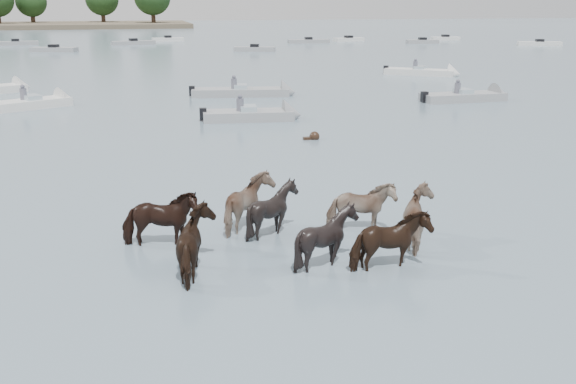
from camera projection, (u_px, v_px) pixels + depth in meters
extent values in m
plane|color=slate|center=(361.00, 283.00, 13.26)|extent=(400.00, 400.00, 0.00)
imported|color=black|center=(160.00, 222.00, 15.12)|extent=(1.93, 1.04, 1.57)
imported|color=#836759|center=(251.00, 206.00, 16.31)|extent=(1.62, 1.79, 1.57)
imported|color=black|center=(273.00, 212.00, 15.91)|extent=(1.59, 1.47, 1.53)
imported|color=#796052|center=(361.00, 209.00, 16.21)|extent=(1.80, 0.95, 1.46)
imported|color=black|center=(200.00, 246.00, 13.60)|extent=(1.71, 1.87, 1.57)
imported|color=black|center=(327.00, 240.00, 14.01)|extent=(1.74, 1.65, 1.54)
imported|color=black|center=(390.00, 245.00, 13.80)|extent=(1.86, 1.04, 1.49)
imported|color=tan|center=(423.00, 220.00, 15.29)|extent=(1.42, 1.62, 1.54)
sphere|color=black|center=(314.00, 136.00, 27.16)|extent=(0.44, 0.44, 0.44)
cube|color=black|center=(309.00, 139.00, 27.13)|extent=(0.50, 0.22, 0.18)
cube|color=silver|center=(32.00, 104.00, 35.18)|extent=(4.31, 3.39, 0.55)
cone|color=silver|center=(67.00, 101.00, 36.51)|extent=(1.57, 1.84, 1.60)
cube|color=#99ADB7|center=(31.00, 98.00, 35.08)|extent=(1.25, 1.37, 0.35)
cylinder|color=#595966|center=(23.00, 95.00, 34.93)|extent=(0.36, 0.36, 0.70)
sphere|color=#595966|center=(22.00, 87.00, 34.80)|extent=(0.24, 0.24, 0.24)
cube|color=gray|center=(248.00, 116.00, 31.55)|extent=(4.61, 2.06, 0.55)
cone|color=gray|center=(292.00, 115.00, 31.85)|extent=(1.06, 1.69, 1.60)
cube|color=#99ADB7|center=(248.00, 109.00, 31.45)|extent=(0.91, 1.20, 0.35)
cube|color=black|center=(203.00, 114.00, 31.22)|extent=(0.38, 0.38, 0.60)
cylinder|color=#595966|center=(240.00, 105.00, 31.30)|extent=(0.36, 0.36, 0.70)
sphere|color=#595966|center=(240.00, 96.00, 31.17)|extent=(0.24, 0.24, 0.24)
cube|color=gray|center=(241.00, 93.00, 39.67)|extent=(6.23, 2.60, 0.55)
cone|color=gray|center=(288.00, 92.00, 39.88)|extent=(1.16, 1.73, 1.60)
cube|color=#99ADB7|center=(240.00, 87.00, 39.57)|extent=(0.98, 1.24, 0.35)
cube|color=black|center=(192.00, 91.00, 39.42)|extent=(0.40, 0.40, 0.60)
cylinder|color=#595966|center=(234.00, 84.00, 39.42)|extent=(0.36, 0.36, 0.70)
sphere|color=#595966|center=(234.00, 77.00, 39.29)|extent=(0.24, 0.24, 0.24)
cube|color=gray|center=(463.00, 98.00, 37.64)|extent=(5.13, 1.74, 0.55)
cone|color=gray|center=(500.00, 96.00, 38.29)|extent=(0.94, 1.62, 1.60)
cube|color=#99ADB7|center=(463.00, 92.00, 37.54)|extent=(0.83, 1.14, 0.35)
cube|color=black|center=(424.00, 97.00, 36.94)|extent=(0.36, 0.36, 0.60)
cylinder|color=#595966|center=(457.00, 89.00, 37.39)|extent=(0.36, 0.36, 0.70)
sphere|color=#595966|center=(458.00, 81.00, 37.26)|extent=(0.24, 0.24, 0.24)
cube|color=silver|center=(419.00, 72.00, 51.11)|extent=(5.42, 4.57, 0.55)
cone|color=silver|center=(454.00, 74.00, 50.10)|extent=(1.67, 1.82, 1.60)
cube|color=#99ADB7|center=(420.00, 68.00, 51.01)|extent=(1.31, 1.38, 0.35)
cube|color=black|center=(386.00, 69.00, 52.08)|extent=(0.49, 0.49, 0.60)
cylinder|color=#595966|center=(415.00, 66.00, 50.86)|extent=(0.36, 0.36, 0.70)
sphere|color=#595966|center=(416.00, 60.00, 50.73)|extent=(0.24, 0.24, 0.24)
cone|color=silver|center=(23.00, 87.00, 42.17)|extent=(1.58, 1.84, 1.60)
cube|color=gray|center=(16.00, 43.00, 86.67)|extent=(6.02, 2.42, 0.60)
cube|color=black|center=(15.00, 41.00, 86.56)|extent=(1.15, 1.15, 0.50)
cube|color=gray|center=(54.00, 50.00, 75.11)|extent=(5.64, 3.20, 0.60)
cube|color=black|center=(54.00, 47.00, 75.00)|extent=(1.27, 1.27, 0.50)
cube|color=gray|center=(133.00, 43.00, 87.59)|extent=(6.12, 3.18, 0.60)
cube|color=black|center=(133.00, 40.00, 87.48)|extent=(1.25, 1.25, 0.50)
cube|color=silver|center=(168.00, 40.00, 95.33)|extent=(4.77, 1.92, 0.60)
cube|color=black|center=(168.00, 37.00, 95.22)|extent=(1.09, 1.09, 0.50)
cube|color=gray|center=(255.00, 49.00, 75.77)|extent=(5.13, 2.87, 0.60)
cube|color=black|center=(255.00, 46.00, 75.66)|extent=(1.25, 1.25, 0.50)
cube|color=gray|center=(309.00, 42.00, 90.92)|extent=(6.04, 1.97, 0.60)
cube|color=black|center=(309.00, 39.00, 90.81)|extent=(1.08, 1.08, 0.50)
cube|color=silver|center=(349.00, 40.00, 95.01)|extent=(4.96, 2.54, 0.60)
cube|color=black|center=(349.00, 37.00, 94.90)|extent=(1.20, 1.20, 0.50)
cube|color=gray|center=(422.00, 42.00, 90.12)|extent=(4.65, 2.09, 0.60)
cube|color=black|center=(422.00, 39.00, 90.01)|extent=(1.13, 1.13, 0.50)
cube|color=silver|center=(445.00, 39.00, 97.83)|extent=(4.49, 2.02, 0.60)
cube|color=black|center=(445.00, 36.00, 97.72)|extent=(1.12, 1.12, 0.50)
cube|color=silver|center=(539.00, 44.00, 85.89)|extent=(5.86, 3.44, 0.60)
cube|color=black|center=(540.00, 41.00, 85.78)|extent=(1.29, 1.29, 0.50)
cylinder|color=#382619|center=(33.00, 20.00, 150.92)|extent=(1.00, 1.00, 3.22)
sphere|color=black|center=(31.00, 1.00, 149.71)|extent=(7.16, 7.16, 7.16)
cylinder|color=#382619|center=(103.00, 19.00, 154.67)|extent=(1.00, 1.00, 3.57)
cylinder|color=#382619|center=(153.00, 19.00, 149.32)|extent=(1.00, 1.00, 3.82)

